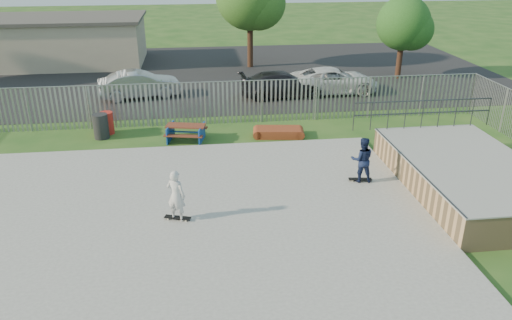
{
  "coord_description": "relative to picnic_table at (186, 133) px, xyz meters",
  "views": [
    {
      "loc": [
        0.6,
        -13.13,
        7.72
      ],
      "look_at": [
        2.48,
        2.0,
        1.1
      ],
      "focal_mm": 35.0,
      "sensor_mm": 36.0,
      "label": 1
    }
  ],
  "objects": [
    {
      "name": "fence",
      "position": [
        0.9,
        -2.41,
        0.65
      ],
      "size": [
        26.04,
        16.02,
        2.0
      ],
      "color": "gray",
      "rests_on": "ground"
    },
    {
      "name": "car_silver",
      "position": [
        -2.49,
        6.82,
        0.39
      ],
      "size": [
        4.59,
        2.39,
        1.44
      ],
      "primitive_type": "imported",
      "rotation": [
        0.0,
        0.0,
        1.78
      ],
      "color": "#B5B6BB",
      "rests_on": "parking_lot"
    },
    {
      "name": "skater_white",
      "position": [
        -0.22,
        -6.96,
        0.6
      ],
      "size": [
        0.69,
        0.61,
        1.6
      ],
      "primitive_type": "imported",
      "rotation": [
        0.0,
        0.0,
        2.65
      ],
      "color": "silver",
      "rests_on": "concrete_slab"
    },
    {
      "name": "building",
      "position": [
        -8.1,
        16.01,
        1.26
      ],
      "size": [
        10.4,
        6.4,
        3.2
      ],
      "color": "#B6A78C",
      "rests_on": "ground"
    },
    {
      "name": "funbox",
      "position": [
        3.99,
        -0.01,
        -0.17
      ],
      "size": [
        1.95,
        1.15,
        0.37
      ],
      "rotation": [
        0.0,
        0.0,
        -0.13
      ],
      "color": "maroon",
      "rests_on": "ground"
    },
    {
      "name": "trash_bin_red",
      "position": [
        -3.45,
        1.27,
        0.14
      ],
      "size": [
        0.59,
        0.59,
        0.98
      ],
      "primitive_type": "cylinder",
      "color": "red",
      "rests_on": "ground"
    },
    {
      "name": "trash_bin_grey",
      "position": [
        -3.62,
        0.72,
        0.18
      ],
      "size": [
        0.64,
        0.64,
        1.07
      ],
      "primitive_type": "cylinder",
      "color": "#232426",
      "rests_on": "ground"
    },
    {
      "name": "parking_lot",
      "position": [
        -0.1,
        12.01,
        -0.34
      ],
      "size": [
        40.0,
        18.0,
        0.02
      ],
      "primitive_type": "cube",
      "color": "black",
      "rests_on": "ground"
    },
    {
      "name": "picnic_table",
      "position": [
        0.0,
        0.0,
        0.0
      ],
      "size": [
        1.88,
        1.66,
        0.69
      ],
      "rotation": [
        0.0,
        0.0,
        -0.21
      ],
      "color": "#5F2B1B",
      "rests_on": "ground"
    },
    {
      "name": "skater_navy",
      "position": [
        6.03,
        -5.06,
        0.6
      ],
      "size": [
        0.85,
        0.7,
        1.6
      ],
      "primitive_type": "imported",
      "rotation": [
        0.0,
        0.0,
        3.01
      ],
      "color": "#141E3F",
      "rests_on": "concrete_slab"
    },
    {
      "name": "skateboard_a",
      "position": [
        6.03,
        -5.06,
        -0.16
      ],
      "size": [
        0.82,
        0.31,
        0.08
      ],
      "rotation": [
        0.0,
        0.0,
        -0.14
      ],
      "color": "black",
      "rests_on": "concrete_slab"
    },
    {
      "name": "concrete_slab",
      "position": [
        -0.1,
        -6.99,
        -0.28
      ],
      "size": [
        15.0,
        12.0,
        0.15
      ],
      "primitive_type": "cube",
      "color": "gray",
      "rests_on": "ground"
    },
    {
      "name": "quarter_pipe",
      "position": [
        9.4,
        -5.95,
        0.21
      ],
      "size": [
        5.5,
        7.05,
        2.19
      ],
      "color": "tan",
      "rests_on": "ground"
    },
    {
      "name": "skateboard_b",
      "position": [
        -0.22,
        -6.96,
        -0.16
      ],
      "size": [
        0.82,
        0.44,
        0.08
      ],
      "rotation": [
        0.0,
        0.0,
        -0.31
      ],
      "color": "black",
      "rests_on": "concrete_slab"
    },
    {
      "name": "ground",
      "position": [
        -0.1,
        -6.99,
        -0.35
      ],
      "size": [
        120.0,
        120.0,
        0.0
      ],
      "primitive_type": "plane",
      "color": "#23501B",
      "rests_on": "ground"
    },
    {
      "name": "car_white",
      "position": [
        8.17,
        6.44,
        0.36
      ],
      "size": [
        5.01,
        2.31,
        1.39
      ],
      "primitive_type": "imported",
      "rotation": [
        0.0,
        0.0,
        1.57
      ],
      "color": "white",
      "rests_on": "parking_lot"
    },
    {
      "name": "car_dark",
      "position": [
        5.2,
        6.02,
        0.35
      ],
      "size": [
        4.82,
        2.27,
        1.36
      ],
      "primitive_type": "imported",
      "rotation": [
        0.0,
        0.0,
        1.65
      ],
      "color": "black",
      "rests_on": "parking_lot"
    },
    {
      "name": "tree_right",
      "position": [
        13.06,
        9.21,
        2.98
      ],
      "size": [
        3.22,
        3.22,
        4.97
      ],
      "color": "#45291B",
      "rests_on": "ground"
    }
  ]
}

